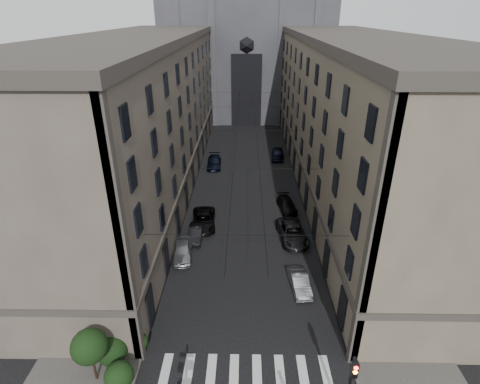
{
  "coord_description": "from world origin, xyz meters",
  "views": [
    {
      "loc": [
        -0.1,
        -11.67,
        21.24
      ],
      "look_at": [
        -0.49,
        13.25,
        9.2
      ],
      "focal_mm": 28.0,
      "sensor_mm": 36.0,
      "label": 1
    }
  ],
  "objects_px": {
    "car_left_midfar": "(204,220)",
    "car_left_far": "(214,162)",
    "traffic_light_right": "(351,384)",
    "car_left_midnear": "(195,234)",
    "gothic_tower": "(247,30)",
    "car_right_far": "(278,154)",
    "car_right_midnear": "(292,233)",
    "car_left_near": "(183,251)",
    "car_right_midfar": "(287,205)",
    "car_right_near": "(300,282)"
  },
  "relations": [
    {
      "from": "car_left_near",
      "to": "car_right_midnear",
      "type": "distance_m",
      "value": 11.29
    },
    {
      "from": "car_right_near",
      "to": "car_right_far",
      "type": "bearing_deg",
      "value": 83.42
    },
    {
      "from": "car_right_near",
      "to": "car_right_midfar",
      "type": "relative_size",
      "value": 0.89
    },
    {
      "from": "gothic_tower",
      "to": "traffic_light_right",
      "type": "bearing_deg",
      "value": -85.62
    },
    {
      "from": "traffic_light_right",
      "to": "car_left_near",
      "type": "relative_size",
      "value": 1.2
    },
    {
      "from": "car_right_far",
      "to": "gothic_tower",
      "type": "bearing_deg",
      "value": 104.06
    },
    {
      "from": "car_left_midnear",
      "to": "car_left_far",
      "type": "xyz_separation_m",
      "value": [
        0.37,
        20.11,
        0.08
      ]
    },
    {
      "from": "car_left_far",
      "to": "traffic_light_right",
      "type": "bearing_deg",
      "value": -77.28
    },
    {
      "from": "gothic_tower",
      "to": "car_right_midnear",
      "type": "height_order",
      "value": "gothic_tower"
    },
    {
      "from": "gothic_tower",
      "to": "car_right_midnear",
      "type": "bearing_deg",
      "value": -84.94
    },
    {
      "from": "car_left_far",
      "to": "car_right_midnear",
      "type": "distance_m",
      "value": 22.14
    },
    {
      "from": "traffic_light_right",
      "to": "car_right_midfar",
      "type": "xyz_separation_m",
      "value": [
        -0.76,
        25.64,
        -2.64
      ]
    },
    {
      "from": "car_left_midfar",
      "to": "car_left_far",
      "type": "bearing_deg",
      "value": 86.48
    },
    {
      "from": "car_left_near",
      "to": "car_right_midnear",
      "type": "bearing_deg",
      "value": 9.41
    },
    {
      "from": "car_left_midfar",
      "to": "car_right_near",
      "type": "bearing_deg",
      "value": -52.09
    },
    {
      "from": "car_left_far",
      "to": "car_right_near",
      "type": "distance_m",
      "value": 29.14
    },
    {
      "from": "gothic_tower",
      "to": "car_right_far",
      "type": "bearing_deg",
      "value": -80.56
    },
    {
      "from": "traffic_light_right",
      "to": "car_right_midnear",
      "type": "xyz_separation_m",
      "value": [
        -0.83,
        19.23,
        -2.5
      ]
    },
    {
      "from": "car_right_near",
      "to": "car_right_midnear",
      "type": "bearing_deg",
      "value": 82.65
    },
    {
      "from": "traffic_light_right",
      "to": "car_right_midnear",
      "type": "relative_size",
      "value": 0.92
    },
    {
      "from": "car_left_near",
      "to": "car_left_far",
      "type": "distance_m",
      "value": 23.29
    },
    {
      "from": "traffic_light_right",
      "to": "car_left_midnear",
      "type": "height_order",
      "value": "traffic_light_right"
    },
    {
      "from": "gothic_tower",
      "to": "car_right_far",
      "type": "relative_size",
      "value": 12.44
    },
    {
      "from": "traffic_light_right",
      "to": "car_left_near",
      "type": "distance_m",
      "value": 19.89
    },
    {
      "from": "gothic_tower",
      "to": "traffic_light_right",
      "type": "relative_size",
      "value": 11.15
    },
    {
      "from": "gothic_tower",
      "to": "car_right_near",
      "type": "relative_size",
      "value": 14.56
    },
    {
      "from": "car_right_far",
      "to": "car_left_midnear",
      "type": "bearing_deg",
      "value": -108.72
    },
    {
      "from": "car_left_midfar",
      "to": "car_right_midnear",
      "type": "bearing_deg",
      "value": -19.21
    },
    {
      "from": "car_right_near",
      "to": "car_right_midnear",
      "type": "distance_m",
      "value": 7.64
    },
    {
      "from": "gothic_tower",
      "to": "car_left_midnear",
      "type": "bearing_deg",
      "value": -95.5
    },
    {
      "from": "traffic_light_right",
      "to": "car_right_midfar",
      "type": "distance_m",
      "value": 25.78
    },
    {
      "from": "car_left_midfar",
      "to": "car_right_far",
      "type": "relative_size",
      "value": 1.16
    },
    {
      "from": "gothic_tower",
      "to": "car_left_far",
      "type": "relative_size",
      "value": 11.37
    },
    {
      "from": "car_left_far",
      "to": "car_right_near",
      "type": "bearing_deg",
      "value": -73.42
    },
    {
      "from": "car_left_near",
      "to": "car_right_midfar",
      "type": "relative_size",
      "value": 0.98
    },
    {
      "from": "car_left_midnear",
      "to": "car_right_far",
      "type": "height_order",
      "value": "car_right_far"
    },
    {
      "from": "car_right_midfar",
      "to": "car_right_far",
      "type": "bearing_deg",
      "value": 81.79
    },
    {
      "from": "car_left_midfar",
      "to": "car_left_midnear",
      "type": "bearing_deg",
      "value": -106.15
    },
    {
      "from": "gothic_tower",
      "to": "car_right_far",
      "type": "height_order",
      "value": "gothic_tower"
    },
    {
      "from": "traffic_light_right",
      "to": "car_right_far",
      "type": "xyz_separation_m",
      "value": [
        -0.57,
        42.78,
        -2.49
      ]
    },
    {
      "from": "car_left_midnear",
      "to": "car_right_midfar",
      "type": "xyz_separation_m",
      "value": [
        10.03,
        6.56,
        -0.01
      ]
    },
    {
      "from": "car_left_far",
      "to": "car_right_midfar",
      "type": "distance_m",
      "value": 16.65
    },
    {
      "from": "car_left_near",
      "to": "car_left_midfar",
      "type": "height_order",
      "value": "car_left_midfar"
    },
    {
      "from": "car_left_near",
      "to": "car_right_near",
      "type": "xyz_separation_m",
      "value": [
        10.57,
        -4.34,
        -0.08
      ]
    },
    {
      "from": "car_left_midnear",
      "to": "car_right_far",
      "type": "distance_m",
      "value": 25.81
    },
    {
      "from": "car_left_midfar",
      "to": "car_right_midnear",
      "type": "distance_m",
      "value": 9.73
    },
    {
      "from": "gothic_tower",
      "to": "car_right_far",
      "type": "distance_m",
      "value": 35.07
    },
    {
      "from": "car_left_midnear",
      "to": "car_right_midfar",
      "type": "height_order",
      "value": "car_left_midnear"
    },
    {
      "from": "car_right_midnear",
      "to": "car_right_far",
      "type": "relative_size",
      "value": 1.21
    },
    {
      "from": "car_right_midnear",
      "to": "car_right_far",
      "type": "height_order",
      "value": "car_right_far"
    }
  ]
}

